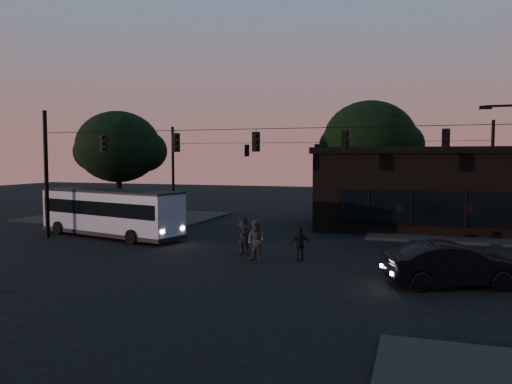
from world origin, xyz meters
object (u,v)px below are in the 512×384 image
(pedestrian_a, at_px, (244,236))
(pedestrian_d, at_px, (243,236))
(bus, at_px, (110,211))
(pedestrian_c, at_px, (300,244))
(pedestrian_b, at_px, (256,241))
(building, at_px, (435,188))
(car, at_px, (454,265))

(pedestrian_a, bearing_deg, pedestrian_d, 124.83)
(bus, bearing_deg, pedestrian_a, -1.22)
(pedestrian_a, xyz_separation_m, pedestrian_c, (2.95, -0.67, -0.15))
(bus, relative_size, pedestrian_b, 5.47)
(building, height_order, car, building)
(bus, bearing_deg, building, 44.44)
(pedestrian_b, relative_size, pedestrian_d, 1.21)
(car, xyz_separation_m, pedestrian_c, (-6.40, 2.64, -0.03))
(pedestrian_c, bearing_deg, pedestrian_d, -54.05)
(building, bearing_deg, car, -89.38)
(pedestrian_a, bearing_deg, car, -7.33)
(bus, distance_m, pedestrian_b, 11.23)
(pedestrian_a, distance_m, pedestrian_c, 3.03)
(bus, distance_m, pedestrian_c, 12.92)
(pedestrian_c, distance_m, pedestrian_d, 3.54)
(bus, bearing_deg, car, -2.89)
(pedestrian_d, bearing_deg, pedestrian_b, 164.05)
(car, distance_m, pedestrian_c, 6.93)
(car, bearing_deg, building, -18.96)
(car, bearing_deg, pedestrian_a, 50.89)
(pedestrian_b, distance_m, pedestrian_d, 2.35)
(pedestrian_a, xyz_separation_m, pedestrian_b, (1.00, -1.24, 0.01))
(bus, height_order, pedestrian_c, bus)
(building, xyz_separation_m, pedestrian_b, (-8.18, -14.52, -1.77))
(building, height_order, bus, building)
(car, height_order, pedestrian_c, car)
(bus, distance_m, pedestrian_d, 9.43)
(car, distance_m, pedestrian_a, 9.93)
(pedestrian_c, bearing_deg, pedestrian_b, -14.80)
(building, xyz_separation_m, car, (0.18, -16.60, -1.90))
(pedestrian_d, bearing_deg, pedestrian_c, -162.70)
(building, distance_m, pedestrian_b, 16.76)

